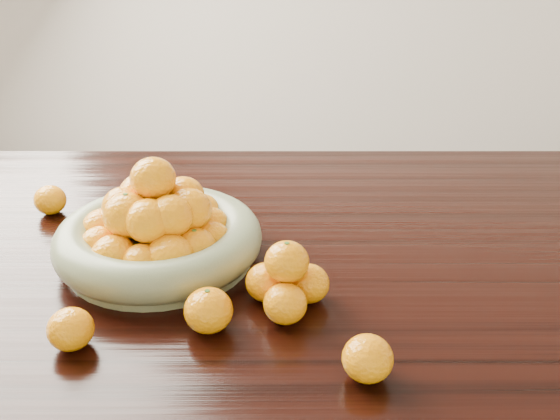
{
  "coord_description": "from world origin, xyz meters",
  "views": [
    {
      "loc": [
        -0.02,
        -1.05,
        1.33
      ],
      "look_at": [
        -0.02,
        -0.02,
        0.83
      ],
      "focal_mm": 40.0,
      "sensor_mm": 36.0,
      "label": 1
    }
  ],
  "objects_px": {
    "loose_orange_0": "(208,310)",
    "orange_pyramid": "(287,282)",
    "dining_table": "(288,282)",
    "fruit_bowl": "(158,232)"
  },
  "relations": [
    {
      "from": "fruit_bowl",
      "to": "loose_orange_0",
      "type": "distance_m",
      "value": 0.24
    },
    {
      "from": "dining_table",
      "to": "orange_pyramid",
      "type": "distance_m",
      "value": 0.25
    },
    {
      "from": "dining_table",
      "to": "fruit_bowl",
      "type": "xyz_separation_m",
      "value": [
        -0.23,
        -0.06,
        0.15
      ]
    },
    {
      "from": "loose_orange_0",
      "to": "orange_pyramid",
      "type": "bearing_deg",
      "value": 27.31
    },
    {
      "from": "dining_table",
      "to": "orange_pyramid",
      "type": "bearing_deg",
      "value": -91.26
    },
    {
      "from": "dining_table",
      "to": "fruit_bowl",
      "type": "height_order",
      "value": "fruit_bowl"
    },
    {
      "from": "dining_table",
      "to": "orange_pyramid",
      "type": "relative_size",
      "value": 14.64
    },
    {
      "from": "fruit_bowl",
      "to": "orange_pyramid",
      "type": "bearing_deg",
      "value": -33.13
    },
    {
      "from": "dining_table",
      "to": "orange_pyramid",
      "type": "height_order",
      "value": "orange_pyramid"
    },
    {
      "from": "fruit_bowl",
      "to": "loose_orange_0",
      "type": "xyz_separation_m",
      "value": [
        0.11,
        -0.21,
        -0.02
      ]
    }
  ]
}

